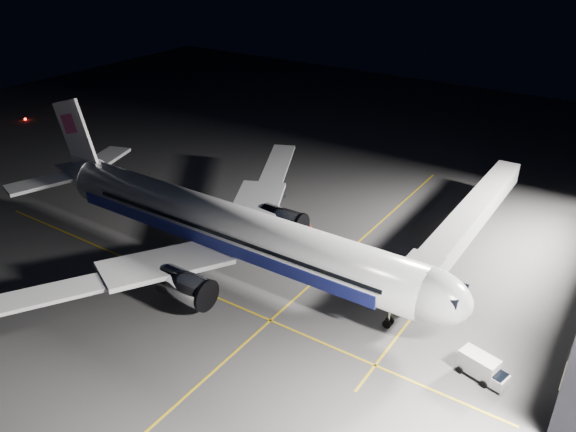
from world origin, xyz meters
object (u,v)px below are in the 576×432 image
(jet_bridge, at_px, (466,222))
(safety_cone_b, at_px, (310,225))
(airliner, at_px, (223,226))
(service_truck, at_px, (483,367))
(baggage_tug, at_px, (276,194))
(safety_cone_a, at_px, (237,212))
(safety_cone_c, at_px, (224,240))

(jet_bridge, distance_m, safety_cone_b, 20.29)
(jet_bridge, xyz_separation_m, safety_cone_b, (-19.30, -4.52, -4.32))
(airliner, distance_m, safety_cone_b, 14.88)
(service_truck, relative_size, baggage_tug, 2.19)
(service_truck, height_order, safety_cone_b, service_truck)
(jet_bridge, bearing_deg, safety_cone_b, -166.82)
(jet_bridge, relative_size, safety_cone_a, 56.53)
(safety_cone_a, bearing_deg, jet_bridge, 12.99)
(baggage_tug, bearing_deg, service_truck, -27.06)
(baggage_tug, bearing_deg, airliner, -71.94)
(airliner, relative_size, safety_cone_a, 101.02)
(service_truck, xyz_separation_m, safety_cone_b, (-27.93, 15.64, -0.96))
(baggage_tug, xyz_separation_m, safety_cone_b, (9.09, -4.96, -0.44))
(jet_bridge, relative_size, safety_cone_c, 63.28)
(safety_cone_a, distance_m, safety_cone_b, 10.97)
(safety_cone_b, relative_size, safety_cone_c, 0.98)
(service_truck, bearing_deg, baggage_tug, 165.15)
(safety_cone_b, distance_m, safety_cone_c, 11.94)
(baggage_tug, height_order, safety_cone_a, baggage_tug)
(safety_cone_c, bearing_deg, safety_cone_b, 53.00)
(airliner, bearing_deg, safety_cone_c, 130.46)
(safety_cone_a, bearing_deg, service_truck, -18.92)
(airliner, distance_m, safety_cone_a, 13.98)
(service_truck, bearing_deg, safety_cone_b, 164.99)
(service_truck, distance_m, safety_cone_c, 35.66)
(airliner, distance_m, baggage_tug, 19.75)
(baggage_tug, xyz_separation_m, safety_cone_c, (1.90, -14.49, -0.44))
(jet_bridge, relative_size, baggage_tug, 15.82)
(airliner, distance_m, service_truck, 32.02)
(jet_bridge, height_order, safety_cone_b, jet_bridge)
(jet_bridge, bearing_deg, service_truck, -66.82)
(safety_cone_b, bearing_deg, safety_cone_a, -167.36)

